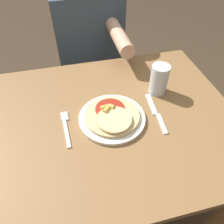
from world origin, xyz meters
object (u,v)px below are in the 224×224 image
at_px(plate, 112,118).
at_px(pizza, 112,116).
at_px(dining_table, 107,138).
at_px(person_diner, 90,46).
at_px(drinking_glass, 159,79).
at_px(fork, 66,126).
at_px(knife, 156,113).

bearing_deg(plate, pizza, -96.70).
bearing_deg(dining_table, person_diner, 85.79).
height_order(pizza, drinking_glass, drinking_glass).
relative_size(plate, person_diner, 0.22).
relative_size(pizza, fork, 1.19).
bearing_deg(drinking_glass, fork, -164.97).
height_order(dining_table, pizza, pizza).
bearing_deg(plate, fork, 178.53).
height_order(dining_table, plate, plate).
xyz_separation_m(dining_table, plate, (0.02, -0.01, 0.13)).
relative_size(dining_table, fork, 5.84).
relative_size(plate, pizza, 1.22).
bearing_deg(person_diner, plate, -92.33).
height_order(plate, person_diner, person_diner).
height_order(drinking_glass, person_diner, person_diner).
distance_m(dining_table, fork, 0.20).
xyz_separation_m(fork, knife, (0.35, -0.02, 0.00)).
relative_size(knife, drinking_glass, 1.71).
xyz_separation_m(drinking_glass, person_diner, (-0.20, 0.57, -0.12)).
xyz_separation_m(pizza, fork, (-0.18, 0.01, -0.02)).
distance_m(plate, knife, 0.18).
relative_size(dining_table, pizza, 4.93).
xyz_separation_m(plate, fork, (-0.18, 0.00, -0.00)).
distance_m(fork, person_diner, 0.71).
xyz_separation_m(dining_table, pizza, (0.02, -0.01, 0.15)).
bearing_deg(pizza, dining_table, 145.06).
xyz_separation_m(plate, knife, (0.18, -0.01, -0.00)).
distance_m(plate, person_diner, 0.69).
distance_m(plate, drinking_glass, 0.26).
height_order(dining_table, knife, knife).
distance_m(dining_table, plate, 0.13).
distance_m(dining_table, knife, 0.24).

